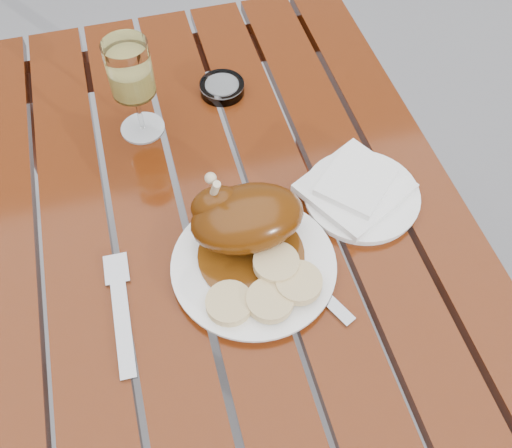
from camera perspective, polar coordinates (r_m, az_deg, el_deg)
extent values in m
plane|color=slate|center=(1.59, -1.88, -16.21)|extent=(60.00, 60.00, 0.00)
cube|color=#63260B|center=(1.24, -2.35, -10.62)|extent=(0.80, 1.20, 0.75)
cylinder|color=white|center=(0.87, -0.23, -4.23)|extent=(0.31, 0.31, 0.02)
cylinder|color=#582B0A|center=(0.87, -0.49, -3.07)|extent=(0.16, 0.16, 0.00)
ellipsoid|color=#562606|center=(0.85, -0.86, 0.58)|extent=(0.17, 0.12, 0.09)
ellipsoid|color=#562606|center=(0.85, -3.90, 1.81)|extent=(0.08, 0.06, 0.07)
cylinder|color=#C6B28C|center=(0.84, -4.38, 2.80)|extent=(0.02, 0.04, 0.09)
cylinder|color=#DAC185|center=(0.82, -2.69, -7.92)|extent=(0.07, 0.07, 0.02)
cylinder|color=#DAC185|center=(0.82, 1.41, -7.63)|extent=(0.07, 0.07, 0.02)
cylinder|color=#DAC185|center=(0.83, 4.29, -5.86)|extent=(0.07, 0.07, 0.02)
cylinder|color=#DAC185|center=(0.84, 2.02, -3.92)|extent=(0.07, 0.07, 0.02)
cylinder|color=#CDC15D|center=(1.02, -12.09, 12.99)|extent=(0.10, 0.10, 0.19)
cylinder|color=white|center=(0.96, 10.48, 2.76)|extent=(0.24, 0.24, 0.02)
cube|color=white|center=(0.95, 9.84, 3.63)|extent=(0.20, 0.20, 0.01)
cylinder|color=#B2B7BC|center=(1.13, -3.41, 13.44)|extent=(0.10, 0.10, 0.02)
cube|color=gray|center=(0.86, -13.25, -9.15)|extent=(0.03, 0.19, 0.01)
cube|color=gray|center=(0.87, 4.72, -5.23)|extent=(0.10, 0.19, 0.01)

